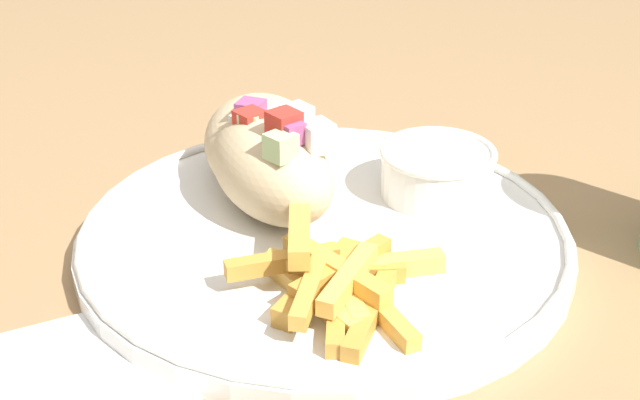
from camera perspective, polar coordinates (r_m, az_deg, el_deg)
The scene contains 6 objects.
table at distance 0.59m, azimuth -0.69°, elevation -8.79°, with size 1.43×1.43×0.74m.
plate at distance 0.56m, azimuth -0.00°, elevation -2.19°, with size 0.31×0.31×0.02m.
pita_sandwich_near at distance 0.56m, azimuth -2.92°, elevation 2.05°, with size 0.11×0.07×0.08m.
pita_sandwich_far at distance 0.60m, azimuth -3.58°, elevation 3.57°, with size 0.15×0.13×0.07m.
fries_pile at distance 0.49m, azimuth 0.99°, elevation -5.06°, with size 0.13×0.12×0.03m.
sauce_ramekin at distance 0.60m, azimuth 7.51°, elevation 2.00°, with size 0.08×0.08×0.03m.
Camera 1 is at (0.37, -0.29, 1.04)m, focal length 50.00 mm.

